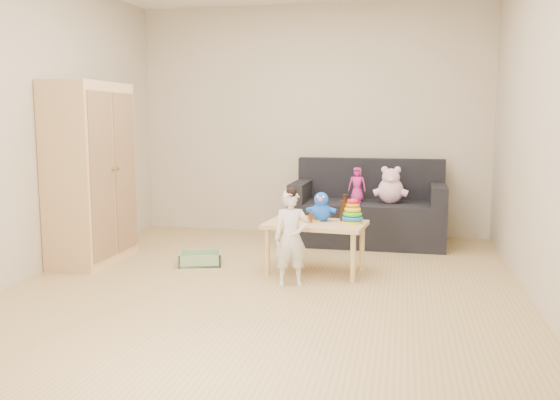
% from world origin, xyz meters
% --- Properties ---
extents(room, '(4.50, 4.50, 4.50)m').
position_xyz_m(room, '(0.00, 0.00, 1.30)').
color(room, tan).
rests_on(room, ground).
extents(wardrobe, '(0.46, 0.91, 1.65)m').
position_xyz_m(wardrobe, '(-1.76, 0.42, 0.82)').
color(wardrobe, '#ECBE81').
rests_on(wardrobe, ground).
extents(sofa, '(1.60, 0.82, 0.45)m').
position_xyz_m(sofa, '(0.69, 1.75, 0.22)').
color(sofa, black).
rests_on(sofa, ground).
extents(play_table, '(0.89, 0.61, 0.44)m').
position_xyz_m(play_table, '(0.33, 0.42, 0.22)').
color(play_table, '#E5BB7D').
rests_on(play_table, ground).
extents(storage_bin, '(0.45, 0.38, 0.11)m').
position_xyz_m(storage_bin, '(-0.74, 0.49, 0.06)').
color(storage_bin, '#81A678').
rests_on(storage_bin, ground).
extents(toddler, '(0.31, 0.25, 0.75)m').
position_xyz_m(toddler, '(0.19, 0.01, 0.37)').
color(toddler, silver).
rests_on(toddler, ground).
extents(pink_bear, '(0.28, 0.24, 0.32)m').
position_xyz_m(pink_bear, '(0.92, 1.70, 0.61)').
color(pink_bear, '#FFBBDB').
rests_on(pink_bear, sofa).
extents(doll, '(0.19, 0.13, 0.36)m').
position_xyz_m(doll, '(0.57, 1.70, 0.63)').
color(doll, '#D7288E').
rests_on(doll, sofa).
extents(ring_stacker, '(0.18, 0.18, 0.21)m').
position_xyz_m(ring_stacker, '(0.63, 0.46, 0.52)').
color(ring_stacker, yellow).
rests_on(ring_stacker, play_table).
extents(brown_bottle, '(0.08, 0.08, 0.23)m').
position_xyz_m(brown_bottle, '(0.56, 0.57, 0.54)').
color(brown_bottle, black).
rests_on(brown_bottle, play_table).
extents(blue_plush, '(0.24, 0.21, 0.26)m').
position_xyz_m(blue_plush, '(0.36, 0.51, 0.57)').
color(blue_plush, '#1C5EFF').
rests_on(blue_plush, play_table).
extents(wooden_figure, '(0.05, 0.04, 0.10)m').
position_xyz_m(wooden_figure, '(0.29, 0.39, 0.49)').
color(wooden_figure, brown).
rests_on(wooden_figure, play_table).
extents(yellow_book, '(0.21, 0.21, 0.01)m').
position_xyz_m(yellow_book, '(0.27, 0.57, 0.45)').
color(yellow_book, yellow).
rests_on(yellow_book, play_table).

